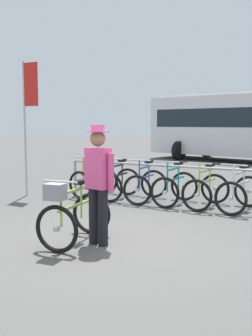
{
  "coord_description": "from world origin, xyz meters",
  "views": [
    {
      "loc": [
        3.15,
        -5.01,
        1.74
      ],
      "look_at": [
        -0.17,
        0.9,
        1.0
      ],
      "focal_mm": 43.51,
      "sensor_mm": 36.0,
      "label": 1
    }
  ],
  "objects_px": {
    "featured_bicycle": "(72,214)",
    "person_with_featured_bike": "(98,180)",
    "racked_bike_black": "(119,183)",
    "racked_bike_teal": "(175,188)",
    "racked_bike_lime": "(206,190)",
    "racked_bike_white": "(240,193)",
    "racked_bike_blue": "(146,185)",
    "banner_flag": "(28,103)",
    "racked_bike_orange": "(94,181)"
  },
  "relations": [
    {
      "from": "featured_bicycle",
      "to": "person_with_featured_bike",
      "type": "relative_size",
      "value": 0.71
    },
    {
      "from": "racked_bike_black",
      "to": "featured_bicycle",
      "type": "bearing_deg",
      "value": -70.19
    },
    {
      "from": "racked_bike_teal",
      "to": "racked_bike_lime",
      "type": "xyz_separation_m",
      "value": [
        0.7,
        0.0,
        0.0
      ]
    },
    {
      "from": "featured_bicycle",
      "to": "racked_bike_black",
      "type": "bearing_deg",
      "value": 109.81
    },
    {
      "from": "racked_bike_white",
      "to": "racked_bike_teal",
      "type": "bearing_deg",
      "value": -179.95
    },
    {
      "from": "racked_bike_teal",
      "to": "racked_bike_lime",
      "type": "relative_size",
      "value": 0.96
    },
    {
      "from": "racked_bike_blue",
      "to": "person_with_featured_bike",
      "type": "height_order",
      "value": "person_with_featured_bike"
    },
    {
      "from": "racked_bike_lime",
      "to": "person_with_featured_bike",
      "type": "distance_m",
      "value": 3.37
    },
    {
      "from": "racked_bike_black",
      "to": "banner_flag",
      "type": "height_order",
      "value": "banner_flag"
    },
    {
      "from": "racked_bike_black",
      "to": "person_with_featured_bike",
      "type": "relative_size",
      "value": 0.66
    },
    {
      "from": "racked_bike_teal",
      "to": "person_with_featured_bike",
      "type": "xyz_separation_m",
      "value": [
        0.18,
        -3.27,
        0.58
      ]
    },
    {
      "from": "racked_bike_black",
      "to": "featured_bicycle",
      "type": "height_order",
      "value": "same"
    },
    {
      "from": "racked_bike_black",
      "to": "racked_bike_teal",
      "type": "xyz_separation_m",
      "value": [
        1.4,
        0.0,
        -0.0
      ]
    },
    {
      "from": "racked_bike_teal",
      "to": "racked_bike_black",
      "type": "bearing_deg",
      "value": -179.95
    },
    {
      "from": "racked_bike_white",
      "to": "person_with_featured_bike",
      "type": "height_order",
      "value": "person_with_featured_bike"
    },
    {
      "from": "racked_bike_white",
      "to": "person_with_featured_bike",
      "type": "relative_size",
      "value": 0.68
    },
    {
      "from": "racked_bike_teal",
      "to": "banner_flag",
      "type": "relative_size",
      "value": 0.34
    },
    {
      "from": "racked_bike_teal",
      "to": "racked_bike_lime",
      "type": "bearing_deg",
      "value": 0.05
    },
    {
      "from": "racked_bike_orange",
      "to": "racked_bike_blue",
      "type": "bearing_deg",
      "value": 0.05
    },
    {
      "from": "racked_bike_lime",
      "to": "featured_bicycle",
      "type": "relative_size",
      "value": 0.94
    },
    {
      "from": "racked_bike_teal",
      "to": "racked_bike_white",
      "type": "bearing_deg",
      "value": 0.05
    },
    {
      "from": "racked_bike_lime",
      "to": "racked_bike_white",
      "type": "distance_m",
      "value": 0.7
    },
    {
      "from": "racked_bike_orange",
      "to": "racked_bike_lime",
      "type": "relative_size",
      "value": 1.01
    },
    {
      "from": "racked_bike_white",
      "to": "banner_flag",
      "type": "xyz_separation_m",
      "value": [
        -4.81,
        -0.78,
        1.86
      ]
    },
    {
      "from": "racked_bike_orange",
      "to": "banner_flag",
      "type": "bearing_deg",
      "value": -149.24
    },
    {
      "from": "racked_bike_blue",
      "to": "racked_bike_lime",
      "type": "xyz_separation_m",
      "value": [
        1.4,
        0.0,
        0.0
      ]
    },
    {
      "from": "racked_bike_orange",
      "to": "racked_bike_black",
      "type": "relative_size",
      "value": 1.01
    },
    {
      "from": "racked_bike_blue",
      "to": "person_with_featured_bike",
      "type": "distance_m",
      "value": 3.44
    },
    {
      "from": "racked_bike_lime",
      "to": "racked_bike_orange",
      "type": "bearing_deg",
      "value": -179.95
    },
    {
      "from": "person_with_featured_bike",
      "to": "featured_bicycle",
      "type": "bearing_deg",
      "value": -151.26
    },
    {
      "from": "person_with_featured_bike",
      "to": "racked_bike_lime",
      "type": "bearing_deg",
      "value": 80.89
    },
    {
      "from": "racked_bike_black",
      "to": "banner_flag",
      "type": "bearing_deg",
      "value": -158.81
    },
    {
      "from": "racked_bike_white",
      "to": "featured_bicycle",
      "type": "xyz_separation_m",
      "value": [
        -1.56,
        -3.46,
        0.08
      ]
    },
    {
      "from": "racked_bike_orange",
      "to": "featured_bicycle",
      "type": "bearing_deg",
      "value": -60.62
    },
    {
      "from": "racked_bike_teal",
      "to": "featured_bicycle",
      "type": "bearing_deg",
      "value": -92.58
    },
    {
      "from": "racked_bike_teal",
      "to": "banner_flag",
      "type": "distance_m",
      "value": 3.96
    },
    {
      "from": "racked_bike_orange",
      "to": "racked_bike_black",
      "type": "xyz_separation_m",
      "value": [
        0.7,
        0.0,
        -0.0
      ]
    },
    {
      "from": "banner_flag",
      "to": "racked_bike_blue",
      "type": "bearing_deg",
      "value": 16.04
    },
    {
      "from": "racked_bike_blue",
      "to": "person_with_featured_bike",
      "type": "xyz_separation_m",
      "value": [
        0.87,
        -3.27,
        0.58
      ]
    },
    {
      "from": "racked_bike_black",
      "to": "featured_bicycle",
      "type": "relative_size",
      "value": 0.93
    },
    {
      "from": "racked_bike_blue",
      "to": "featured_bicycle",
      "type": "distance_m",
      "value": 3.5
    },
    {
      "from": "featured_bicycle",
      "to": "person_with_featured_bike",
      "type": "height_order",
      "value": "person_with_featured_bike"
    },
    {
      "from": "racked_bike_blue",
      "to": "featured_bicycle",
      "type": "bearing_deg",
      "value": -81.05
    },
    {
      "from": "racked_bike_black",
      "to": "banner_flag",
      "type": "distance_m",
      "value": 2.84
    },
    {
      "from": "racked_bike_blue",
      "to": "racked_bike_teal",
      "type": "distance_m",
      "value": 0.7
    },
    {
      "from": "racked_bike_white",
      "to": "racked_bike_orange",
      "type": "bearing_deg",
      "value": -179.95
    },
    {
      "from": "featured_bicycle",
      "to": "person_with_featured_bike",
      "type": "xyz_separation_m",
      "value": [
        0.33,
        0.18,
        0.5
      ]
    },
    {
      "from": "racked_bike_teal",
      "to": "featured_bicycle",
      "type": "relative_size",
      "value": 0.91
    },
    {
      "from": "racked_bike_black",
      "to": "person_with_featured_bike",
      "type": "xyz_separation_m",
      "value": [
        1.57,
        -3.27,
        0.58
      ]
    },
    {
      "from": "featured_bicycle",
      "to": "person_with_featured_bike",
      "type": "bearing_deg",
      "value": 28.74
    }
  ]
}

